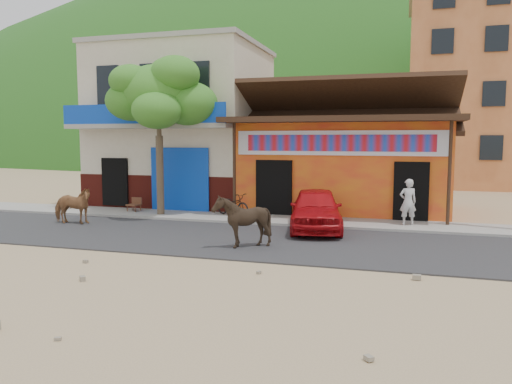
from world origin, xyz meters
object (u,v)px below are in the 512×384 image
Objects in this scene: tree at (159,136)px; cafe_chair_right at (134,199)px; pedestrian at (408,202)px; red_car at (316,209)px; cafe_chair_left at (70,198)px; cow_dark at (242,221)px; scooter at (233,204)px; cow_tan at (72,206)px.

cafe_chair_right is (-1.40, 0.41, -2.50)m from tree.
pedestrian is 1.56× the size of cafe_chair_right.
red_car reaches higher than cafe_chair_right.
tree reaches higher than cafe_chair_left.
cow_dark reaches higher than cafe_chair_right.
red_car is 10.73m from cafe_chair_left.
scooter is at bearing 144.33° from red_car.
red_car is at bearing 8.23° from pedestrian.
cafe_chair_right is at bearing -21.88° from cow_tan.
pedestrian is at bearing 143.31° from cow_dark.
tree is 3.98× the size of cow_tan.
cow_tan reaches higher than cafe_chair_right.
cow_dark is 0.36× the size of red_car.
cafe_chair_right is (0.73, 2.87, -0.06)m from cow_tan.
cafe_chair_left is at bearing -17.25° from pedestrian.
scooter is 1.03× the size of pedestrian.
tree is 4.07m from cow_tan.
tree is at bearing 123.88° from scooter.
pedestrian is (4.35, 4.54, 0.13)m from cow_dark.
cow_dark is 3.56m from red_car.
pedestrian reaches higher than cafe_chair_left.
scooter is (4.92, 2.91, -0.13)m from cow_tan.
cow_tan is at bearing -45.24° from cafe_chair_left.
cafe_chair_left is (-7.18, -0.02, -0.00)m from scooter.
cafe_chair_right is (3.00, -0.02, 0.08)m from cafe_chair_left.
cow_tan reaches higher than scooter.
tree is at bearing 158.79° from red_car.
pedestrian is (2.88, 1.30, 0.17)m from red_car.
pedestrian is at bearing -67.88° from scooter.
cafe_chair_left is at bearing 174.48° from tree.
cow_dark is 0.91× the size of scooter.
cow_dark is at bearing -32.14° from cafe_chair_right.
red_car is 2.50× the size of scooter.
tree is 2.89m from cafe_chair_right.
cafe_chair_right is at bearing 115.32° from scooter.
cafe_chair_right is (-6.15, 4.80, -0.15)m from cow_dark.
pedestrian is 10.51m from cafe_chair_right.
cow_dark is at bearing -113.21° from cow_tan.
tree is at bearing 1.15° from cafe_chair_left.
cafe_chair_left is (-4.40, 0.43, -2.58)m from tree.
cafe_chair_right reaches higher than scooter.
pedestrian is at bearing 13.61° from red_car.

